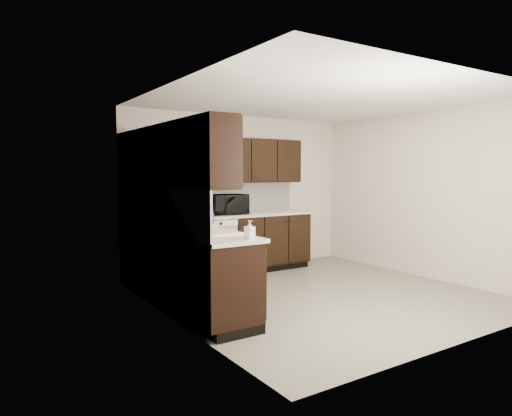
{
  "coord_description": "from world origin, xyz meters",
  "views": [
    {
      "loc": [
        -3.86,
        -4.41,
        1.58
      ],
      "look_at": [
        -0.6,
        0.6,
        1.11
      ],
      "focal_mm": 32.0,
      "sensor_mm": 36.0,
      "label": 1
    }
  ],
  "objects_px": {
    "toaster_oven": "(143,211)",
    "blue_pitcher": "(204,220)",
    "sink": "(203,238)",
    "microwave": "(228,204)",
    "storage_bin": "(174,218)"
  },
  "relations": [
    {
      "from": "microwave",
      "to": "toaster_oven",
      "type": "distance_m",
      "value": 1.33
    },
    {
      "from": "sink",
      "to": "storage_bin",
      "type": "height_order",
      "value": "sink"
    },
    {
      "from": "sink",
      "to": "microwave",
      "type": "bearing_deg",
      "value": 53.19
    },
    {
      "from": "toaster_oven",
      "to": "blue_pitcher",
      "type": "xyz_separation_m",
      "value": [
        0.16,
        -1.56,
        0.01
      ]
    },
    {
      "from": "sink",
      "to": "toaster_oven",
      "type": "distance_m",
      "value": 1.72
    },
    {
      "from": "blue_pitcher",
      "to": "storage_bin",
      "type": "bearing_deg",
      "value": 74.21
    },
    {
      "from": "microwave",
      "to": "storage_bin",
      "type": "relative_size",
      "value": 1.22
    },
    {
      "from": "sink",
      "to": "blue_pitcher",
      "type": "relative_size",
      "value": 3.45
    },
    {
      "from": "blue_pitcher",
      "to": "microwave",
      "type": "bearing_deg",
      "value": 29.72
    },
    {
      "from": "toaster_oven",
      "to": "blue_pitcher",
      "type": "distance_m",
      "value": 1.57
    },
    {
      "from": "sink",
      "to": "blue_pitcher",
      "type": "height_order",
      "value": "sink"
    },
    {
      "from": "sink",
      "to": "toaster_oven",
      "type": "height_order",
      "value": "sink"
    },
    {
      "from": "microwave",
      "to": "blue_pitcher",
      "type": "bearing_deg",
      "value": -123.41
    },
    {
      "from": "toaster_oven",
      "to": "blue_pitcher",
      "type": "relative_size",
      "value": 1.48
    },
    {
      "from": "sink",
      "to": "storage_bin",
      "type": "relative_size",
      "value": 1.79
    }
  ]
}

